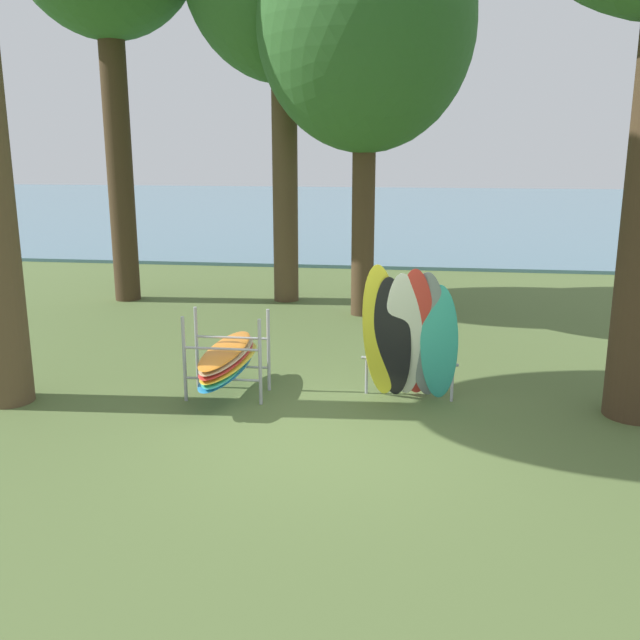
% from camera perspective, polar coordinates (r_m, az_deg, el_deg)
% --- Properties ---
extents(ground_plane, '(80.00, 80.00, 0.00)m').
position_cam_1_polar(ground_plane, '(9.33, 0.17, -8.99)').
color(ground_plane, '#566B38').
extents(lake_water, '(80.00, 36.00, 0.10)m').
position_cam_1_polar(lake_water, '(38.87, 5.89, 8.68)').
color(lake_water, slate).
rests_on(lake_water, ground).
extents(tree_far_left_back, '(4.33, 4.33, 8.37)m').
position_cam_1_polar(tree_far_left_back, '(15.30, 3.66, 22.25)').
color(tree_far_left_back, '#4C3823').
rests_on(tree_far_left_back, ground).
extents(leaning_board_pile, '(1.41, 1.07, 2.08)m').
position_cam_1_polar(leaning_board_pile, '(10.07, 7.11, -1.42)').
color(leaning_board_pile, yellow).
rests_on(leaning_board_pile, ground).
extents(board_storage_rack, '(1.15, 2.13, 1.25)m').
position_cam_1_polar(board_storage_rack, '(10.58, -7.35, -3.12)').
color(board_storage_rack, '#9EA0A5').
rests_on(board_storage_rack, ground).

